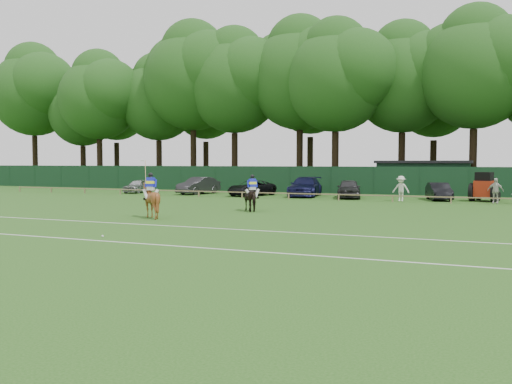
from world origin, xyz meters
The scene contains 20 objects.
ground centered at (0.00, 0.00, 0.00)m, with size 160.00×160.00×0.00m, color #1E4C14.
horse_dark centered at (-1.54, 7.33, 0.80)m, with size 0.86×1.88×1.59m, color black.
horse_chestnut centered at (-4.88, 1.70, 0.91)m, with size 1.48×1.66×1.83m, color brown.
sedan_silver centered at (-18.98, 20.78, 0.64)m, with size 1.52×3.78×1.29m, color #AAACB0.
sedan_grey centered at (-12.84, 21.28, 0.77)m, with size 1.63×4.67×1.54m, color #29292C.
suv_black centered at (-7.38, 20.84, 0.67)m, with size 2.21×4.79×1.33m, color black.
sedan_navy centered at (-2.82, 21.69, 0.82)m, with size 2.30×5.66×1.64m, color #12143B.
hatch_grey centered at (1.11, 20.86, 0.76)m, with size 1.80×4.48×1.53m, color #2E2E30.
estate_black centered at (7.96, 21.27, 0.67)m, with size 1.41×4.05×1.33m, color black.
spectator_left centered at (5.43, 19.10, 0.94)m, with size 1.21×0.70×1.88m, color silver.
spectator_mid centered at (11.85, 19.30, 0.90)m, with size 1.05×0.44×1.79m, color beige.
rider_dark centered at (-1.54, 7.32, 1.52)m, with size 0.78×0.74×1.41m.
rider_chestnut centered at (-4.88, 1.69, 1.71)m, with size 0.96×0.52×2.05m.
polo_ball centered at (-2.49, -5.20, 0.04)m, with size 0.09×0.09×0.09m, color silver.
pitch_lines centered at (0.00, -3.50, 0.01)m, with size 60.00×5.10×0.01m.
pitch_rail centered at (0.00, 18.00, 0.45)m, with size 62.10×0.10×0.50m.
perimeter_fence centered at (0.00, 27.00, 1.25)m, with size 92.08×0.08×2.50m.
utility_shed centered at (6.00, 30.00, 1.54)m, with size 8.40×4.40×3.04m.
tree_row centered at (2.00, 35.00, 0.00)m, with size 96.00×12.00×21.00m, color #26561C, non-canonical shape.
tractor centered at (11.17, 21.36, 1.02)m, with size 2.27×2.90×2.17m.
Camera 1 is at (10.99, -22.04, 2.90)m, focal length 38.00 mm.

